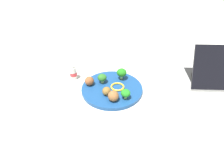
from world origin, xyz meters
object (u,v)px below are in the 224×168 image
Objects in this scene: napkin at (166,95)px; knife at (168,97)px; meatball_front_left at (107,91)px; pepper_ring_back_left at (118,87)px; meatball_near_rim at (113,96)px; broccoli_floret_mid_left at (102,78)px; laptop at (219,75)px; meatball_center at (89,81)px; broccoli_floret_far_rim at (126,93)px; plate at (112,89)px; yogurt_bottle at (73,73)px; fork at (168,92)px; broccoli_floret_near_rim at (122,73)px.

knife reaches higher than napkin.
knife is at bearing 13.21° from meatball_front_left.
pepper_ring_back_left is 0.22m from napkin.
meatball_near_rim is 0.05m from meatball_front_left.
laptop is at bearing 17.87° from broccoli_floret_mid_left.
meatball_near_rim is 0.72× the size of pepper_ring_back_left.
meatball_near_rim is 0.27× the size of napkin.
meatball_center is 0.29× the size of knife.
knife is (0.18, 0.07, -0.04)m from broccoli_floret_far_rim.
laptop is (0.48, 0.20, 0.03)m from plate.
laptop is (0.69, 0.16, 0.00)m from yogurt_bottle.
broccoli_floret_near_rim is at bearing 170.74° from fork.
meatball_front_left is 0.55m from laptop.
napkin is 0.45m from yogurt_bottle.
pepper_ring_back_left is 0.50m from laptop.
meatball_center reaches higher than knife.
yogurt_bottle is 0.21× the size of laptop.
meatball_center is 0.92× the size of meatball_near_rim.
broccoli_floret_far_rim is at bearing -147.65° from laptop.
knife is (0.23, 0.09, -0.03)m from meatball_near_rim.
plate is 0.09m from meatball_near_rim.
pepper_ring_back_left is (0.02, 0.01, 0.01)m from plate.
broccoli_floret_mid_left is at bearing 126.68° from meatball_near_rim.
meatball_front_left is (-0.01, -0.06, 0.03)m from plate.
broccoli_floret_mid_left is 0.08m from pepper_ring_back_left.
fork is 0.28m from laptop.
broccoli_floret_near_rim is 0.39× the size of knife.
yogurt_bottle reaches higher than meatball_front_left.
meatball_center is 0.35× the size of fork.
knife is at bearing 1.83° from meatball_center.
broccoli_floret_mid_left is 0.57m from laptop.
meatball_near_rim is at bearing -152.37° from broccoli_floret_far_rim.
broccoli_floret_mid_left is at bearing 154.60° from plate.
meatball_front_left is at bearing 177.01° from broccoli_floret_far_rim.
pepper_ring_back_left is at bearing -171.13° from fork.
broccoli_floret_near_rim is at bearing 165.81° from napkin.
fork is 1.60× the size of yogurt_bottle.
meatball_near_rim is 0.61× the size of yogurt_bottle.
fork is at bearing 9.56° from plate.
meatball_near_rim is 0.38× the size of fork.
plate is 0.78× the size of laptop.
broccoli_floret_mid_left reaches higher than meatball_front_left.
broccoli_floret_near_rim reaches higher than meatball_near_rim.
broccoli_floret_near_rim is at bearing 108.89° from broccoli_floret_far_rim.
broccoli_floret_far_rim is 0.59× the size of yogurt_bottle.
broccoli_floret_mid_left is 1.20× the size of meatball_front_left.
meatball_center is 0.13m from pepper_ring_back_left.
meatball_near_rim is 0.09m from pepper_ring_back_left.
broccoli_floret_mid_left reaches higher than meatball_center.
broccoli_floret_near_rim is at bearing 8.34° from yogurt_bottle.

